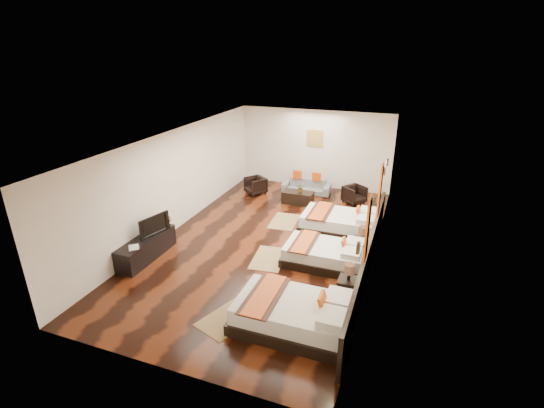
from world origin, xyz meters
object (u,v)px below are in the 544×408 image
at_px(tv_console, 147,248).
at_px(tv, 152,224).
at_px(nightstand_b, 361,246).
at_px(book, 129,249).
at_px(table_plant, 301,188).
at_px(bed_far, 341,222).
at_px(bed_near, 296,314).
at_px(bed_mid, 325,254).
at_px(sofa, 306,186).
at_px(armchair_left, 256,185).
at_px(armchair_right, 354,195).
at_px(nightstand_a, 348,286).
at_px(coffee_table, 298,197).
at_px(figurine, 164,218).

distance_m(tv_console, tv, 0.59).
height_order(nightstand_b, book, nightstand_b).
bearing_deg(table_plant, bed_far, -44.73).
height_order(bed_near, book, bed_near).
height_order(bed_far, tv, tv).
relative_size(bed_mid, sofa, 1.16).
relative_size(bed_near, armchair_left, 3.44).
bearing_deg(book, tv_console, 90.00).
relative_size(tv_console, tv, 2.04).
xyz_separation_m(bed_far, armchair_left, (-3.41, 2.01, 0.02)).
distance_m(bed_mid, bed_far, 1.86).
bearing_deg(armchair_right, sofa, 114.65).
xyz_separation_m(nightstand_a, table_plant, (-2.40, 4.71, 0.26)).
height_order(bed_near, table_plant, bed_near).
bearing_deg(nightstand_b, armchair_left, 142.60).
bearing_deg(nightstand_a, tv, 177.40).
distance_m(bed_far, table_plant, 2.34).
distance_m(bed_near, tv_console, 4.37).
distance_m(tv, book, 0.90).
height_order(tv, table_plant, tv).
distance_m(armchair_left, coffee_table, 1.71).
xyz_separation_m(bed_far, nightstand_a, (0.75, -3.07, 0.01)).
bearing_deg(book, armchair_left, 82.12).
bearing_deg(armchair_left, bed_far, 6.74).
relative_size(nightstand_a, table_plant, 2.77).
height_order(nightstand_b, sofa, nightstand_b).
bearing_deg(bed_far, book, -138.52).
bearing_deg(nightstand_a, table_plant, 117.04).
bearing_deg(nightstand_b, coffee_table, 131.57).
bearing_deg(tv_console, figurine, 90.00).
xyz_separation_m(bed_mid, tv, (-4.14, -0.99, 0.55)).
xyz_separation_m(nightstand_a, nightstand_b, (0.00, 1.90, -0.01)).
distance_m(bed_far, book, 5.61).
height_order(bed_mid, book, bed_mid).
relative_size(bed_mid, bed_far, 0.91).
bearing_deg(bed_near, tv_console, 163.90).
bearing_deg(tv_console, nightstand_b, 21.36).
height_order(tv, book, tv).
relative_size(tv_console, table_plant, 6.18).
relative_size(armchair_left, armchair_right, 1.01).
relative_size(tv, armchair_left, 1.36).
bearing_deg(table_plant, tv, -119.05).
bearing_deg(tv, bed_mid, -61.67).
xyz_separation_m(bed_far, armchair_right, (0.01, 2.31, 0.01)).
distance_m(bed_far, tv, 5.06).
bearing_deg(sofa, bed_near, -79.59).
xyz_separation_m(bed_mid, bed_far, (0.00, 1.86, 0.03)).
distance_m(bed_near, tv, 4.43).
bearing_deg(armchair_left, armchair_right, 42.25).
bearing_deg(nightstand_a, bed_mid, 121.74).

